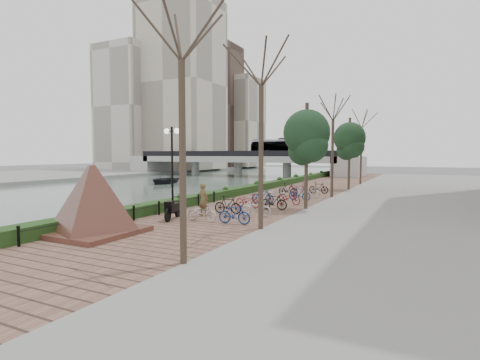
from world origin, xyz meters
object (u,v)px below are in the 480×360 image
Objects in this scene: lamppost at (172,151)px; motorcycle at (173,208)px; boat at (164,180)px; pedestrian at (203,200)px; granite_monument at (93,199)px.

motorcycle is (1.25, -1.64, -2.97)m from lamppost.
lamppost is 28.19m from boat.
pedestrian reaches higher than boat.
pedestrian is 29.37m from boat.
granite_monument is 1.04× the size of boat.
boat is (-19.76, 21.71, -0.87)m from pedestrian.
motorcycle is 1.02× the size of pedestrian.
pedestrian is (1.68, 6.04, -0.58)m from granite_monument.
pedestrian is (2.09, -0.02, -2.64)m from lamppost.
lamppost is at bearing 93.88° from granite_monument.
lamppost is 2.68× the size of motorcycle.
lamppost reaches higher than boat.
motorcycle is at bearing -53.44° from boat.
lamppost reaches higher than pedestrian.
granite_monument reaches higher than motorcycle.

